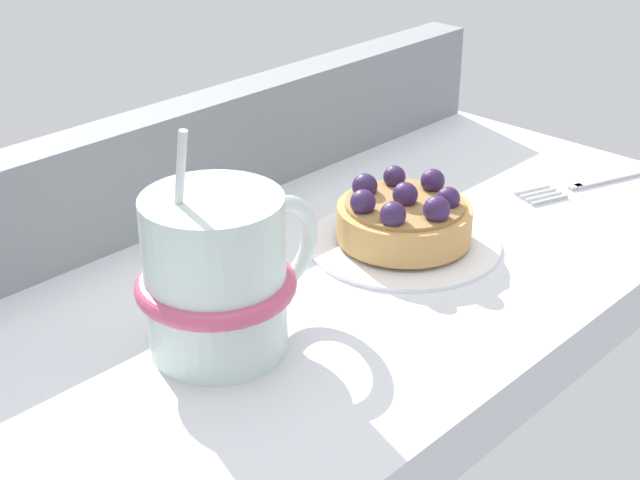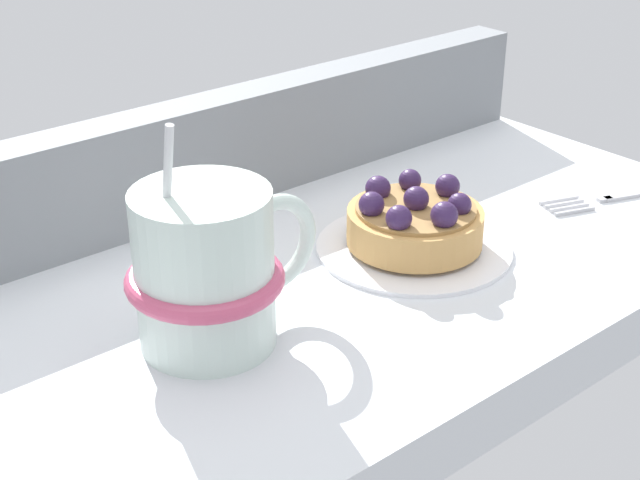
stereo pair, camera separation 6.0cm
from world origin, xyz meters
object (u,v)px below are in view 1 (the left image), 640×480
dessert_plate (403,242)px  coffee_mug (219,275)px  dessert_fork (596,181)px  raspberry_tart (404,217)px

dessert_plate → coffee_mug: 18.13cm
dessert_plate → dessert_fork: 19.96cm
coffee_mug → dessert_fork: coffee_mug is taller
raspberry_tart → coffee_mug: 17.73cm
raspberry_tart → coffee_mug: size_ratio=0.68×
coffee_mug → dessert_fork: (36.99, -4.14, -4.49)cm
dessert_plate → coffee_mug: bearing=-178.6°
raspberry_tart → dessert_fork: bearing=-13.3°
coffee_mug → dessert_fork: 37.49cm
coffee_mug → raspberry_tart: bearing=1.4°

